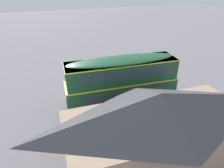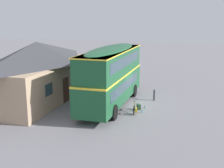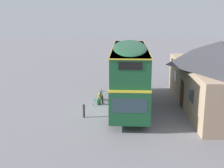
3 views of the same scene
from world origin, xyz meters
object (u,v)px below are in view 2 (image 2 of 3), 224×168
at_px(double_decker_bus, 111,74).
at_px(water_bottle_green_metal, 145,107).
at_px(kerb_bollard, 154,95).
at_px(backpack_on_ground, 139,106).
at_px(touring_bicycle, 134,108).
at_px(water_bottle_blue_sports, 142,112).

height_order(double_decker_bus, water_bottle_green_metal, double_decker_bus).
bearing_deg(kerb_bollard, backpack_on_ground, 162.83).
distance_m(touring_bicycle, water_bottle_blue_sports, 0.62).
bearing_deg(touring_bicycle, kerb_bollard, -16.21).
distance_m(double_decker_bus, water_bottle_green_metal, 3.76).
bearing_deg(backpack_on_ground, kerb_bollard, -17.17).
height_order(touring_bicycle, water_bottle_blue_sports, touring_bicycle).
bearing_deg(kerb_bollard, water_bottle_blue_sports, 172.00).
relative_size(water_bottle_blue_sports, water_bottle_green_metal, 1.12).
relative_size(touring_bicycle, kerb_bollard, 1.73).
height_order(backpack_on_ground, water_bottle_blue_sports, backpack_on_ground).
bearing_deg(backpack_on_ground, double_decker_bus, 76.51).
relative_size(double_decker_bus, touring_bicycle, 6.19).
height_order(double_decker_bus, kerb_bollard, double_decker_bus).
distance_m(backpack_on_ground, water_bottle_green_metal, 0.57).
xyz_separation_m(water_bottle_green_metal, kerb_bollard, (2.49, -0.47, 0.39)).
distance_m(touring_bicycle, backpack_on_ground, 0.86).
xyz_separation_m(double_decker_bus, touring_bicycle, (-1.40, -2.17, -2.27)).
relative_size(backpack_on_ground, water_bottle_green_metal, 2.23).
bearing_deg(touring_bicycle, water_bottle_green_metal, -26.49).
bearing_deg(water_bottle_green_metal, touring_bicycle, 153.51).
distance_m(water_bottle_blue_sports, water_bottle_green_metal, 1.13).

